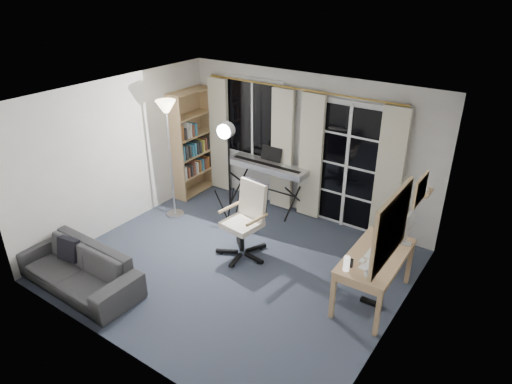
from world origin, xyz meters
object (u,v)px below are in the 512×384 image
Objects in this scene: sofa at (76,263)px; monitor at (407,226)px; studio_light at (227,143)px; office_chair at (248,213)px; mug at (369,274)px; keyboard_piano at (268,167)px; bookshelf at (190,146)px; torchiere_lamp at (167,125)px; desk at (376,260)px.

monitor is at bearing 35.06° from sofa.
studio_light is 1.64× the size of office_chair.
studio_light is 16.53× the size of mug.
keyboard_piano is 1.13m from studio_light.
studio_light is at bearing -179.83° from monitor.
keyboard_piano is 1.30× the size of office_chair.
bookshelf is at bearing 103.35° from sofa.
studio_light is (1.03, 0.19, -0.15)m from torchiere_lamp.
desk is 3.86m from sofa.
desk is at bearing 31.20° from sofa.
torchiere_lamp is 1.80m from keyboard_piano.
office_chair is 0.60× the size of sofa.
monitor is (2.64, -0.83, 0.13)m from keyboard_piano.
studio_light is at bearing 156.96° from office_chair.
keyboard_piano is at bearing 42.24° from torchiere_lamp.
monitor is at bearing -17.86° from keyboard_piano.
mug is 0.06× the size of sofa.
office_chair is 2.19m from monitor.
torchiere_lamp reaches higher than desk.
desk is (4.00, -1.08, -0.33)m from bookshelf.
studio_light is at bearing 170.42° from desk.
keyboard_piano is (1.56, 0.20, -0.12)m from bookshelf.
studio_light is at bearing -100.25° from keyboard_piano.
mug reaches higher than desk.
torchiere_lamp reaches higher than monitor.
office_chair is (2.07, -1.09, -0.27)m from bookshelf.
desk is at bearing -3.19° from torchiere_lamp.
monitor is at bearing 84.18° from mug.
mug is (2.55, -1.78, -0.07)m from keyboard_piano.
sofa is at bearing -112.85° from studio_light.
office_chair reaches higher than desk.
bookshelf is 1.58m from keyboard_piano.
desk is at bearing 7.58° from office_chair.
desk is (2.60, -0.39, -0.88)m from studio_light.
mug is (4.10, -1.58, -0.19)m from bookshelf.
monitor is at bearing 3.69° from torchiere_lamp.
desk is at bearing -16.81° from bookshelf.
sofa is at bearing -117.75° from office_chair.
keyboard_piano is 3.00× the size of monitor.
studio_light reaches higher than monitor.
torchiere_lamp reaches higher than office_chair.
bookshelf is at bearing 159.71° from office_chair.
bookshelf reaches higher than mug.
studio_light is 3.76× the size of monitor.
bookshelf is at bearing -173.03° from keyboard_piano.
torchiere_lamp is at bearing -69.00° from bookshelf.
office_chair is 0.88× the size of desk.
keyboard_piano reaches higher than office_chair.
studio_light is 1.44× the size of desk.
office_chair is at bearing -36.49° from studio_light.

